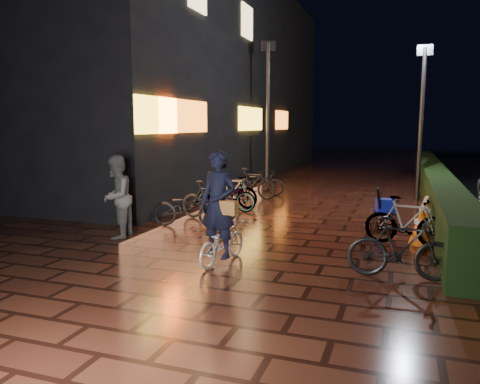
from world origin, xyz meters
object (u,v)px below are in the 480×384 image
at_px(cart_assembly, 385,207).
at_px(bystander_person, 116,197).
at_px(traffic_barrier, 424,219).
at_px(cyclist, 220,222).

bearing_deg(cart_assembly, bystander_person, -152.65).
height_order(bystander_person, traffic_barrier, bystander_person).
distance_m(traffic_barrier, cart_assembly, 0.96).
xyz_separation_m(cyclist, cart_assembly, (2.54, 3.72, -0.21)).
bearing_deg(traffic_barrier, bystander_person, -159.70).
xyz_separation_m(cyclist, traffic_barrier, (3.37, 3.25, -0.34)).
height_order(cyclist, cart_assembly, cyclist).
bearing_deg(cart_assembly, traffic_barrier, -29.67).
relative_size(bystander_person, cart_assembly, 1.75).
relative_size(cyclist, traffic_barrier, 1.02).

